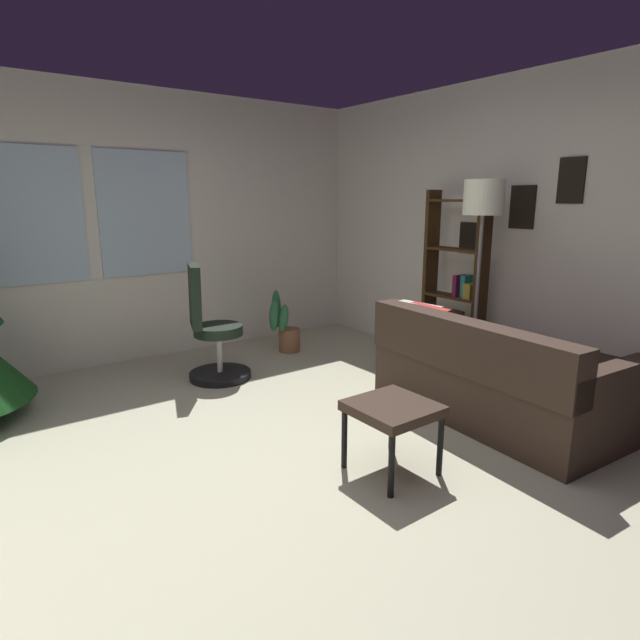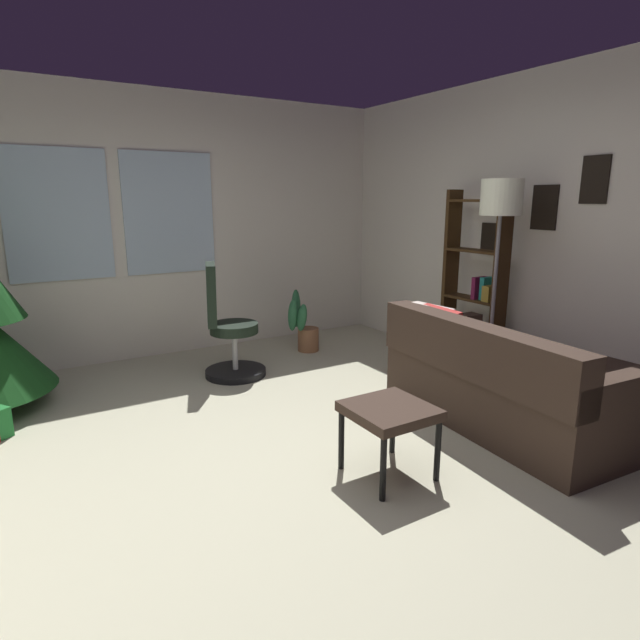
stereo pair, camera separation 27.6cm
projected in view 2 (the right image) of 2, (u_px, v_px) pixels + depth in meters
ground_plane at (289, 472)px, 3.24m from camera, size 5.10×5.56×0.10m
wall_back_with_windows at (154, 226)px, 5.26m from camera, size 5.10×0.12×2.66m
wall_right_with_frames at (567, 234)px, 4.24m from camera, size 0.12×5.56×2.66m
couch at (530, 386)px, 3.77m from camera, size 1.67×1.90×0.80m
footstool at (389, 415)px, 3.03m from camera, size 0.46×0.47×0.44m
office_chair at (228, 333)px, 4.74m from camera, size 0.57×0.56×1.05m
bookshelf at (475, 293)px, 4.81m from camera, size 0.18×0.64×1.69m
floor_lamp at (500, 217)px, 4.11m from camera, size 0.32×0.32×1.76m
potted_plant at (303, 328)px, 5.56m from camera, size 0.37×0.39×0.66m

